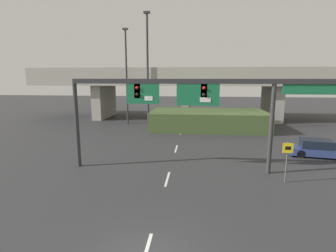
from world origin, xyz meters
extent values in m
cube|color=silver|center=(0.00, 7.49, 0.00)|extent=(0.14, 2.40, 0.01)
cube|color=silver|center=(0.00, 14.58, 0.00)|extent=(0.14, 2.40, 0.01)
cube|color=silver|center=(0.00, 21.67, 0.00)|extent=(0.14, 2.40, 0.01)
cube|color=silver|center=(0.00, 28.76, 0.00)|extent=(0.14, 2.40, 0.01)
cylinder|color=#2D2D30|center=(-6.56, 9.23, 3.09)|extent=(0.28, 0.28, 6.19)
cylinder|color=#2D2D30|center=(6.56, 9.23, 3.09)|extent=(0.28, 0.28, 6.19)
cube|color=#2D2D30|center=(1.90, 9.23, 6.03)|extent=(16.91, 0.32, 0.32)
cube|color=black|center=(-2.19, 9.23, 5.39)|extent=(0.40, 0.28, 0.95)
sphere|color=red|center=(-2.19, 9.06, 5.61)|extent=(0.22, 0.22, 0.22)
sphere|color=black|center=(-2.19, 9.06, 5.18)|extent=(0.22, 0.22, 0.22)
cube|color=black|center=(2.19, 9.23, 5.39)|extent=(0.40, 0.28, 0.95)
sphere|color=red|center=(2.19, 9.06, 5.61)|extent=(0.22, 0.22, 0.22)
sphere|color=black|center=(2.19, 9.06, 5.18)|extent=(0.22, 0.22, 0.22)
cube|color=#196B42|center=(-1.80, 9.13, 5.21)|extent=(2.17, 0.08, 1.32)
cube|color=white|center=(-1.42, 9.08, 4.91)|extent=(0.54, 0.03, 0.29)
cube|color=#196B42|center=(1.80, 9.13, 5.17)|extent=(2.76, 0.08, 1.40)
cube|color=white|center=(2.29, 9.08, 4.85)|extent=(0.69, 0.03, 0.31)
cube|color=#196B42|center=(8.65, 9.17, 5.55)|extent=(3.20, 0.07, 0.64)
cylinder|color=#4C4C4C|center=(7.15, 7.71, 1.26)|extent=(0.08, 0.08, 2.52)
cube|color=yellow|center=(7.15, 7.67, 2.17)|extent=(0.60, 0.03, 0.60)
cube|color=black|center=(7.15, 7.65, 2.17)|extent=(0.33, 0.01, 0.21)
cylinder|color=#2D2D30|center=(-7.61, 26.68, 6.15)|extent=(0.24, 0.24, 12.29)
cube|color=#333333|center=(-7.61, 26.68, 12.41)|extent=(0.70, 0.36, 0.24)
cylinder|color=#2D2D30|center=(-3.80, 21.62, 6.53)|extent=(0.24, 0.24, 13.06)
cube|color=#333333|center=(-3.80, 21.62, 13.18)|extent=(0.70, 0.36, 0.24)
cube|color=#A39E93|center=(0.00, 32.42, 5.92)|extent=(45.37, 9.38, 1.58)
cube|color=#A39E93|center=(0.00, 27.93, 7.16)|extent=(45.37, 0.40, 0.90)
cube|color=#A39E93|center=(-12.86, 32.42, 2.56)|extent=(1.40, 7.51, 5.13)
cube|color=#A39E93|center=(0.00, 32.42, 2.56)|extent=(1.40, 7.51, 5.13)
cube|color=#A39E93|center=(12.86, 32.42, 2.56)|extent=(1.40, 7.51, 5.13)
cube|color=#42562D|center=(3.18, 24.30, 1.11)|extent=(13.85, 7.02, 2.23)
cube|color=navy|center=(11.51, 13.50, 0.44)|extent=(4.67, 2.50, 0.56)
cube|color=black|center=(11.33, 13.53, 1.05)|extent=(2.54, 1.96, 0.67)
cylinder|color=black|center=(12.99, 14.03, 0.32)|extent=(0.67, 0.33, 0.64)
cylinder|color=black|center=(10.29, 14.49, 0.32)|extent=(0.67, 0.33, 0.64)
cylinder|color=black|center=(10.02, 12.97, 0.32)|extent=(0.67, 0.33, 0.64)
camera|label=1|loc=(1.72, -7.96, 6.27)|focal=28.00mm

